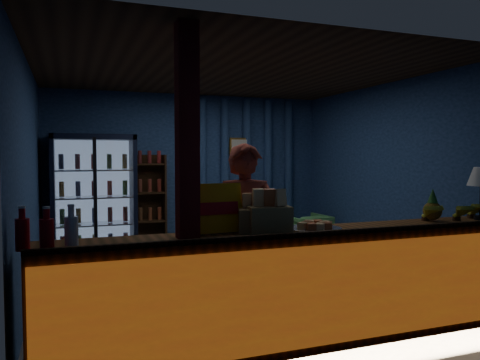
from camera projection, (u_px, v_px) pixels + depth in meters
The scene contains 18 objects.
ground at pixel (234, 283), 5.80m from camera, with size 4.60×4.60×0.00m, color #515154.
room_walls at pixel (234, 157), 5.72m from camera, with size 4.60×4.60×4.60m.
counter at pixel (308, 286), 3.99m from camera, with size 4.40×0.57×0.99m.
support_post at pixel (187, 193), 3.59m from camera, with size 0.16×0.16×2.60m, color maroon.
beverage_cooler at pixel (94, 199), 7.02m from camera, with size 1.20×0.62×1.90m.
bottle_shelf at pixel (149, 205), 7.45m from camera, with size 0.50×0.28×1.60m.
curtain_folds at pixel (247, 172), 8.09m from camera, with size 1.74×0.14×2.50m.
framed_picture at pixel (240, 146), 7.97m from camera, with size 0.36×0.04×0.28m.
shopkeeper at pixel (246, 235), 4.35m from camera, with size 0.62×0.41×1.70m, color #9A382A.
green_chair at pixel (306, 233), 7.74m from camera, with size 0.66×0.68×0.62m, color #64C160.
side_table at pixel (264, 238), 7.47m from camera, with size 0.67×0.54×0.66m.
yellow_sign at pixel (213, 208), 3.83m from camera, with size 0.52×0.14×0.41m.
soda_bottles at pixel (47, 232), 3.16m from camera, with size 0.40×0.17×0.30m.
snack_box_left at pixel (257, 218), 3.89m from camera, with size 0.36×0.33×0.32m.
snack_box_centre at pixel (269, 217), 3.86m from camera, with size 0.39×0.34×0.36m.
pastry_tray at pixel (314, 228), 3.97m from camera, with size 0.47×0.47×0.08m.
banana_bunches at pixel (455, 211), 4.59m from camera, with size 0.84×0.31×0.18m.
pineapple at pixel (432, 208), 4.54m from camera, with size 0.18×0.18×0.31m.
Camera 1 is at (-1.91, -5.40, 1.59)m, focal length 35.00 mm.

